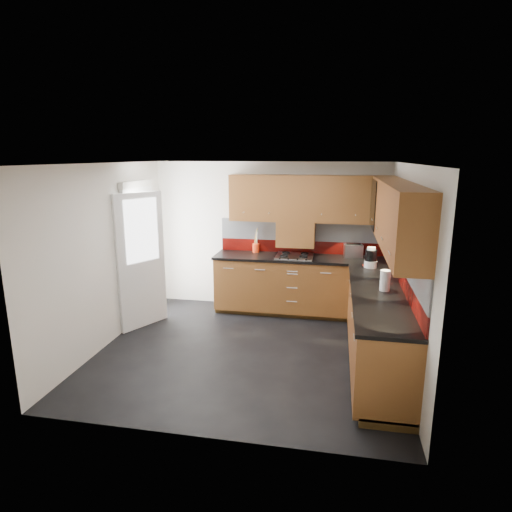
% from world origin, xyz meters
% --- Properties ---
extents(room, '(4.00, 3.80, 2.64)m').
position_xyz_m(room, '(0.00, 0.00, 1.50)').
color(room, black).
extents(base_cabinets, '(2.70, 3.20, 0.95)m').
position_xyz_m(base_cabinets, '(1.07, 0.72, 0.44)').
color(base_cabinets, brown).
rests_on(base_cabinets, room).
extents(countertop, '(2.72, 3.22, 0.04)m').
position_xyz_m(countertop, '(1.05, 0.70, 0.92)').
color(countertop, black).
rests_on(countertop, base_cabinets).
extents(backsplash, '(2.70, 3.20, 0.54)m').
position_xyz_m(backsplash, '(1.28, 0.93, 1.21)').
color(backsplash, maroon).
rests_on(backsplash, countertop).
extents(upper_cabinets, '(2.50, 3.20, 0.72)m').
position_xyz_m(upper_cabinets, '(1.23, 0.78, 1.84)').
color(upper_cabinets, brown).
rests_on(upper_cabinets, room).
extents(extractor_hood, '(0.60, 0.33, 0.40)m').
position_xyz_m(extractor_hood, '(0.45, 1.64, 1.28)').
color(extractor_hood, brown).
rests_on(extractor_hood, room).
extents(glass_cabinet, '(0.32, 0.80, 0.66)m').
position_xyz_m(glass_cabinet, '(1.71, 1.07, 1.87)').
color(glass_cabinet, black).
rests_on(glass_cabinet, room).
extents(back_door, '(0.42, 1.19, 2.04)m').
position_xyz_m(back_door, '(-1.78, 0.75, 1.03)').
color(back_door, white).
rests_on(back_door, room).
extents(gas_hob, '(0.58, 0.51, 0.04)m').
position_xyz_m(gas_hob, '(0.45, 1.47, 0.95)').
color(gas_hob, silver).
rests_on(gas_hob, countertop).
extents(utensil_pot, '(0.11, 0.11, 0.40)m').
position_xyz_m(utensil_pot, '(-0.21, 1.70, 1.03)').
color(utensil_pot, red).
rests_on(utensil_pot, countertop).
extents(toaster, '(0.30, 0.21, 0.21)m').
position_xyz_m(toaster, '(1.35, 1.64, 1.04)').
color(toaster, silver).
rests_on(toaster, countertop).
extents(food_processor, '(0.18, 0.18, 0.30)m').
position_xyz_m(food_processor, '(1.58, 1.03, 1.08)').
color(food_processor, white).
rests_on(food_processor, countertop).
extents(paper_towel, '(0.14, 0.14, 0.25)m').
position_xyz_m(paper_towel, '(1.66, -0.04, 1.06)').
color(paper_towel, white).
rests_on(paper_towel, countertop).
extents(orange_cloth, '(0.18, 0.17, 0.02)m').
position_xyz_m(orange_cloth, '(1.56, 1.08, 0.95)').
color(orange_cloth, '#F1391A').
rests_on(orange_cloth, countertop).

